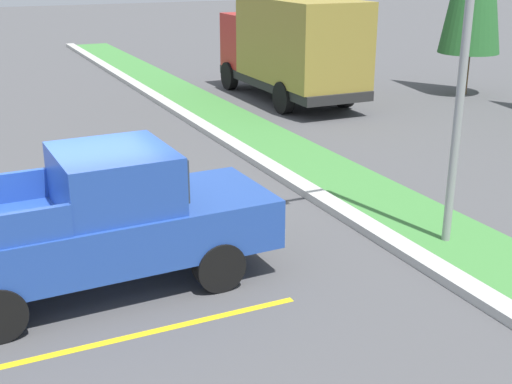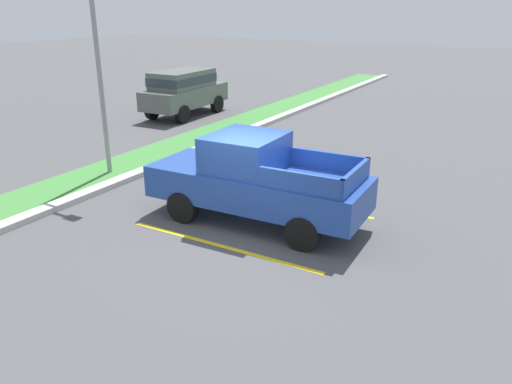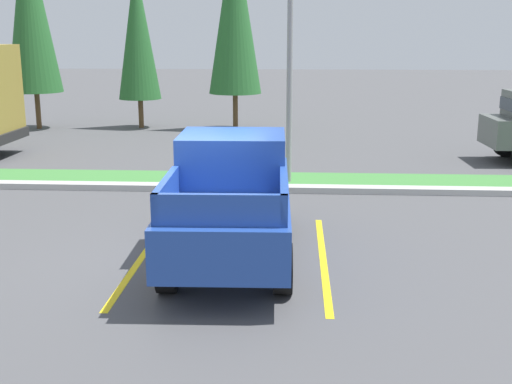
{
  "view_description": "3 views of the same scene",
  "coord_description": "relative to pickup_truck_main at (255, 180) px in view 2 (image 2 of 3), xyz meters",
  "views": [
    {
      "loc": [
        9.87,
        -1.6,
        4.7
      ],
      "look_at": [
        1.33,
        2.42,
        1.37
      ],
      "focal_mm": 47.23,
      "sensor_mm": 36.0,
      "label": 1
    },
    {
      "loc": [
        -8.87,
        -5.35,
        4.88
      ],
      "look_at": [
        0.63,
        0.13,
        0.78
      ],
      "focal_mm": 35.12,
      "sensor_mm": 36.0,
      "label": 2
    },
    {
      "loc": [
        1.77,
        -10.45,
        3.74
      ],
      "look_at": [
        1.11,
        0.5,
        1.08
      ],
      "focal_mm": 46.01,
      "sensor_mm": 36.0,
      "label": 3
    }
  ],
  "objects": [
    {
      "name": "grass_median",
      "position": [
        -0.72,
        5.9,
        -1.01
      ],
      "size": [
        56.0,
        1.8,
        0.06
      ],
      "primitive_type": "cube",
      "color": "#42843D",
      "rests_on": "ground"
    },
    {
      "name": "pickup_truck_main",
      "position": [
        0.0,
        0.0,
        0.0
      ],
      "size": [
        2.09,
        5.28,
        2.1
      ],
      "color": "black",
      "rests_on": "ground"
    },
    {
      "name": "ground_plane",
      "position": [
        -0.72,
        -0.2,
        -1.04
      ],
      "size": [
        120.0,
        120.0,
        0.0
      ],
      "primitive_type": "plane",
      "color": "#4C4C4F"
    },
    {
      "name": "curb_strip",
      "position": [
        -0.72,
        4.8,
        -0.97
      ],
      "size": [
        56.0,
        0.4,
        0.15
      ],
      "primitive_type": "cube",
      "color": "#B2B2AD",
      "rests_on": "ground"
    },
    {
      "name": "parking_line_near",
      "position": [
        -1.55,
        -0.05,
        -1.04
      ],
      "size": [
        0.12,
        4.8,
        0.01
      ],
      "primitive_type": "cube",
      "color": "yellow",
      "rests_on": "ground"
    },
    {
      "name": "street_light",
      "position": [
        0.89,
        5.55,
        3.0
      ],
      "size": [
        0.24,
        1.49,
        6.98
      ],
      "color": "gray",
      "rests_on": "ground"
    },
    {
      "name": "suv_distant",
      "position": [
        8.93,
        8.96,
        0.2
      ],
      "size": [
        4.65,
        2.06,
        2.1
      ],
      "color": "black",
      "rests_on": "ground"
    },
    {
      "name": "parking_line_far",
      "position": [
        1.55,
        -0.05,
        -1.04
      ],
      "size": [
        0.12,
        4.8,
        0.01
      ],
      "primitive_type": "cube",
      "color": "yellow",
      "rests_on": "ground"
    }
  ]
}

